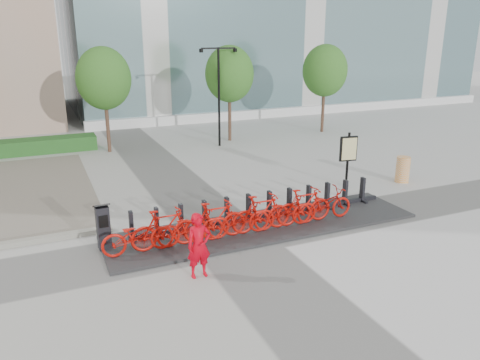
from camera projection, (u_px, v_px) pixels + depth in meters
name	position (u px, v px, depth m)	size (l,w,h in m)	color
ground	(229.00, 238.00, 13.45)	(120.00, 120.00, 0.00)	silver
hedge_b	(33.00, 146.00, 22.96)	(6.00, 1.20, 0.70)	#21621F
tree_1	(104.00, 79.00, 22.29)	(2.60, 2.60, 5.10)	#4B3A28
tree_2	(229.00, 74.00, 24.79)	(2.60, 2.60, 5.10)	#4B3A28
tree_3	(325.00, 71.00, 27.09)	(2.60, 2.60, 5.10)	#4B3A28
streetlamp	(219.00, 85.00, 23.66)	(2.00, 0.20, 5.00)	black
dock_pad	(265.00, 226.00, 14.20)	(9.60, 2.40, 0.08)	#2C2C2D
dock_rail_posts	(260.00, 206.00, 14.50)	(8.02, 0.50, 0.85)	black
bike_0	(138.00, 235.00, 12.23)	(0.67, 1.92, 1.01)	#BA0E06
bike_1	(165.00, 229.00, 12.49)	(0.53, 1.86, 1.12)	#BA0E06
bike_2	(191.00, 226.00, 12.79)	(0.67, 1.92, 1.01)	#BA0E06
bike_3	(215.00, 220.00, 13.05)	(0.53, 1.86, 1.12)	#BA0E06
bike_4	(239.00, 218.00, 13.34)	(0.67, 1.92, 1.01)	#BA0E06
bike_5	(261.00, 213.00, 13.60)	(0.53, 1.86, 1.12)	#BA0E06
bike_6	(283.00, 211.00, 13.89)	(0.67, 1.92, 1.01)	#BA0E06
bike_7	(304.00, 206.00, 14.15)	(0.53, 1.86, 1.12)	#BA0E06
bike_8	(324.00, 204.00, 14.44)	(0.67, 1.92, 1.01)	#BA0E06
kiosk	(103.00, 227.00, 12.44)	(0.42, 0.36, 1.32)	black
worker_red	(199.00, 246.00, 11.11)	(0.59, 0.39, 1.62)	red
construction_barrel	(403.00, 170.00, 18.42)	(0.53, 0.53, 1.02)	#FF8100
map_sign	(348.00, 151.00, 17.67)	(0.69, 0.21, 2.10)	black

